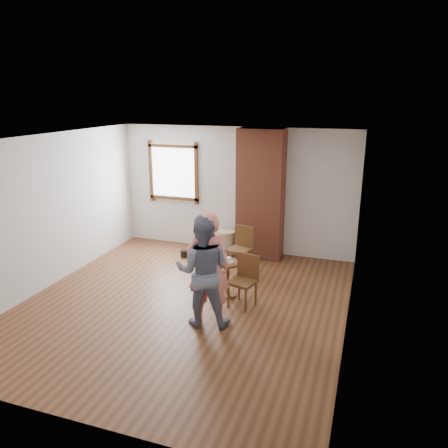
{
  "coord_description": "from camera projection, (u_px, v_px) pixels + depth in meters",
  "views": [
    {
      "loc": [
        2.64,
        -5.77,
        3.22
      ],
      "look_at": [
        0.41,
        0.8,
        1.15
      ],
      "focal_mm": 35.0,
      "sensor_mm": 36.0,
      "label": 1
    }
  ],
  "objects": [
    {
      "name": "ground",
      "position": [
        184.0,
        304.0,
        6.97
      ],
      "size": [
        5.5,
        5.5,
        0.0
      ],
      "primitive_type": "plane",
      "color": "brown",
      "rests_on": "ground"
    },
    {
      "name": "room_shell",
      "position": [
        193.0,
        185.0,
        7.02
      ],
      "size": [
        5.04,
        5.52,
        2.62
      ],
      "color": "silver",
      "rests_on": "ground"
    },
    {
      "name": "brick_chimney",
      "position": [
        261.0,
        195.0,
        8.68
      ],
      "size": [
        0.9,
        0.5,
        2.6
      ],
      "primitive_type": "cube",
      "color": "#A4533A",
      "rests_on": "ground"
    },
    {
      "name": "stoneware_crock",
      "position": [
        226.0,
        242.0,
        9.1
      ],
      "size": [
        0.43,
        0.43,
        0.5
      ],
      "primitive_type": "cylinder",
      "rotation": [
        0.0,
        0.0,
        0.1
      ],
      "color": "tan",
      "rests_on": "ground"
    },
    {
      "name": "dark_pot",
      "position": [
        184.0,
        254.0,
        8.97
      ],
      "size": [
        0.19,
        0.19,
        0.14
      ],
      "primitive_type": "cylinder",
      "rotation": [
        0.0,
        0.0,
        0.4
      ],
      "color": "black",
      "rests_on": "ground"
    },
    {
      "name": "dining_chair_left",
      "position": [
        245.0,
        278.0,
        6.83
      ],
      "size": [
        0.47,
        0.47,
        0.83
      ],
      "rotation": [
        0.0,
        0.0,
        -0.26
      ],
      "color": "brown",
      "rests_on": "ground"
    },
    {
      "name": "dining_chair_right",
      "position": [
        241.0,
        246.0,
        8.2
      ],
      "size": [
        0.48,
        0.48,
        0.85
      ],
      "rotation": [
        0.0,
        0.0,
        -0.22
      ],
      "color": "brown",
      "rests_on": "ground"
    },
    {
      "name": "side_table",
      "position": [
        228.0,
        273.0,
        7.15
      ],
      "size": [
        0.4,
        0.4,
        0.6
      ],
      "color": "brown",
      "rests_on": "ground"
    },
    {
      "name": "cake_plate",
      "position": [
        228.0,
        262.0,
        7.09
      ],
      "size": [
        0.18,
        0.18,
        0.01
      ],
      "primitive_type": "cylinder",
      "color": "white",
      "rests_on": "side_table"
    },
    {
      "name": "cake_slice",
      "position": [
        228.0,
        260.0,
        7.08
      ],
      "size": [
        0.08,
        0.07,
        0.06
      ],
      "primitive_type": "cube",
      "color": "white",
      "rests_on": "cake_plate"
    },
    {
      "name": "man",
      "position": [
        203.0,
        271.0,
        6.17
      ],
      "size": [
        0.92,
        0.79,
        1.64
      ],
      "primitive_type": "imported",
      "rotation": [
        0.0,
        0.0,
        3.37
      ],
      "color": "#121932",
      "rests_on": "ground"
    },
    {
      "name": "person_pink",
      "position": [
        208.0,
        268.0,
        6.23
      ],
      "size": [
        0.71,
        0.59,
        1.68
      ],
      "primitive_type": "imported",
      "rotation": [
        0.0,
        0.0,
        3.49
      ],
      "color": "#F28379",
      "rests_on": "ground"
    }
  ]
}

